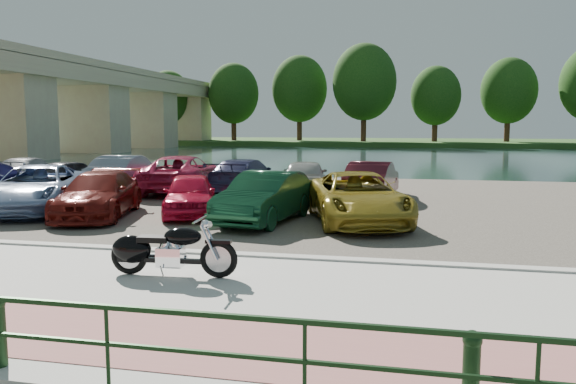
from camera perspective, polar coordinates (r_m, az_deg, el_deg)
name	(u,v)px	position (r m, az deg, el deg)	size (l,w,h in m)	color
ground	(232,288)	(9.72, -5.72, -9.73)	(200.00, 200.00, 0.00)	#595447
promenade	(212,304)	(8.80, -7.76, -11.20)	(60.00, 6.00, 0.10)	#BBB8B0
pink_path	(171,336)	(7.48, -11.81, -14.17)	(60.00, 2.00, 0.01)	#A05C5A
kerb	(262,257)	(11.56, -2.65, -6.66)	(60.00, 0.30, 0.14)	#BBB8B0
parking_lot	(326,201)	(20.25, 3.89, -0.96)	(60.00, 18.00, 0.04)	#3F3B33
river	(375,157)	(49.02, 8.83, 3.54)	(120.00, 40.00, 0.00)	#192D2C
far_bank	(389,142)	(80.95, 10.20, 5.01)	(120.00, 24.00, 0.60)	#204518
bridge	(86,96)	(58.74, -19.80, 9.15)	(7.00, 56.00, 8.55)	tan
railing	(107,326)	(5.99, -17.96, -12.81)	(24.04, 0.05, 0.90)	black
far_trees	(423,87)	(74.81, 13.54, 10.29)	(70.25, 10.68, 12.52)	#3A2015
motorcycle	(162,250)	(10.23, -12.72, -5.78)	(2.33, 0.75, 1.05)	black
car_2	(37,189)	(19.31, -24.14, 0.32)	(2.42, 5.26, 1.46)	#7E92B8
car_3	(99,195)	(17.60, -18.68, -0.25)	(1.85, 4.56, 1.32)	#60120D
car_4	(190,194)	(17.19, -9.93, -0.24)	(1.50, 3.72, 1.27)	red
car_5	(265,197)	(15.75, -2.32, -0.53)	(1.49, 4.28, 1.41)	#103C23
car_6	(357,198)	(15.73, 7.07, -0.58)	(2.34, 5.07, 1.41)	olive
car_7	(29,172)	(27.09, -24.86, 1.84)	(1.84, 4.53, 1.31)	gray
car_8	(71,175)	(25.24, -21.14, 1.66)	(1.52, 3.77, 1.28)	black
car_9	(126,173)	(24.07, -16.13, 1.86)	(1.57, 4.51, 1.49)	slate
car_10	(182,174)	(23.06, -10.76, 1.81)	(2.48, 5.38, 1.49)	#A61B40
car_11	(245,176)	(22.57, -4.43, 1.66)	(1.94, 4.76, 1.38)	#27284D
car_12	(305,177)	(21.66, 1.73, 1.52)	(1.69, 4.20, 1.43)	#A0A19D
car_13	(372,180)	(21.08, 8.57, 1.25)	(1.47, 4.22, 1.39)	#45121B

